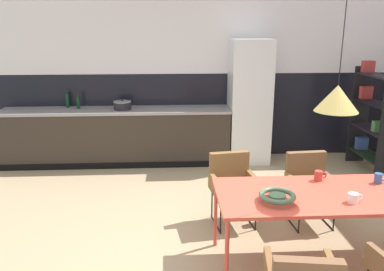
{
  "coord_description": "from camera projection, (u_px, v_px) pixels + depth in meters",
  "views": [
    {
      "loc": [
        -0.52,
        -3.24,
        2.17
      ],
      "look_at": [
        -0.27,
        1.02,
        0.99
      ],
      "focal_mm": 36.72,
      "sensor_mm": 36.0,
      "label": 1
    }
  ],
  "objects": [
    {
      "name": "armchair_far_side",
      "position": [
        309.0,
        180.0,
        4.43
      ],
      "size": [
        0.52,
        0.5,
        0.8
      ],
      "rotation": [
        0.0,
        0.0,
        3.22
      ],
      "color": "brown",
      "rests_on": "ground"
    },
    {
      "name": "back_wall_splashback_dark",
      "position": [
        200.0,
        115.0,
        6.75
      ],
      "size": [
        6.71,
        0.12,
        1.42
      ],
      "primitive_type": "cube",
      "color": "black",
      "rests_on": "ground"
    },
    {
      "name": "bottle_oil_tall",
      "position": [
        68.0,
        100.0,
        6.39
      ],
      "size": [
        0.07,
        0.07,
        0.28
      ],
      "color": "#0F3319",
      "rests_on": "kitchen_counter"
    },
    {
      "name": "pendant_lamp_over_table_near",
      "position": [
        337.0,
        98.0,
        3.24
      ],
      "size": [
        0.36,
        0.36,
        1.31
      ],
      "color": "black"
    },
    {
      "name": "ground_plane",
      "position": [
        226.0,
        263.0,
        3.73
      ],
      "size": [
        8.83,
        8.83,
        0.0
      ],
      "primitive_type": "plane",
      "color": "tan"
    },
    {
      "name": "fruit_bowl",
      "position": [
        277.0,
        196.0,
        3.33
      ],
      "size": [
        0.32,
        0.32,
        0.08
      ],
      "color": "#4C704C",
      "rests_on": "dining_table"
    },
    {
      "name": "open_shelf_unit",
      "position": [
        373.0,
        117.0,
        5.97
      ],
      "size": [
        0.3,
        0.95,
        1.67
      ],
      "rotation": [
        0.0,
        0.0,
        -1.57
      ],
      "color": "black",
      "rests_on": "ground"
    },
    {
      "name": "kitchen_counter",
      "position": [
        117.0,
        136.0,
        6.39
      ],
      "size": [
        3.67,
        0.63,
        0.9
      ],
      "color": "#322922",
      "rests_on": "ground"
    },
    {
      "name": "back_wall_panel_upper",
      "position": [
        200.0,
        29.0,
        6.37
      ],
      "size": [
        6.71,
        0.12,
        1.42
      ],
      "primitive_type": "cube",
      "color": "white",
      "rests_on": "back_wall_splashback_dark"
    },
    {
      "name": "dining_table",
      "position": [
        325.0,
        197.0,
        3.53
      ],
      "size": [
        1.96,
        0.86,
        0.73
      ],
      "color": "#E24D39",
      "rests_on": "ground"
    },
    {
      "name": "armchair_facing_counter",
      "position": [
        232.0,
        180.0,
        4.43
      ],
      "size": [
        0.54,
        0.53,
        0.79
      ],
      "rotation": [
        0.0,
        0.0,
        3.28
      ],
      "color": "brown",
      "rests_on": "ground"
    },
    {
      "name": "bottle_wine_green",
      "position": [
        78.0,
        102.0,
        6.29
      ],
      "size": [
        0.06,
        0.06,
        0.25
      ],
      "color": "#0F3319",
      "rests_on": "kitchen_counter"
    },
    {
      "name": "mug_dark_espresso",
      "position": [
        319.0,
        176.0,
        3.79
      ],
      "size": [
        0.12,
        0.08,
        0.1
      ],
      "color": "#B23D33",
      "rests_on": "dining_table"
    },
    {
      "name": "mug_glass_clear",
      "position": [
        354.0,
        198.0,
        3.31
      ],
      "size": [
        0.13,
        0.09,
        0.08
      ],
      "color": "white",
      "rests_on": "dining_table"
    },
    {
      "name": "mug_tall_blue",
      "position": [
        379.0,
        178.0,
        3.73
      ],
      "size": [
        0.12,
        0.07,
        0.1
      ],
      "color": "#335B93",
      "rests_on": "dining_table"
    },
    {
      "name": "refrigerator_column",
      "position": [
        249.0,
        102.0,
        6.37
      ],
      "size": [
        0.64,
        0.6,
        1.99
      ],
      "primitive_type": "cube",
      "color": "silver",
      "rests_on": "ground"
    },
    {
      "name": "cooking_pot",
      "position": [
        122.0,
        105.0,
        6.24
      ],
      "size": [
        0.28,
        0.28,
        0.16
      ],
      "color": "black",
      "rests_on": "kitchen_counter"
    }
  ]
}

